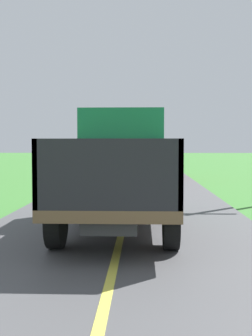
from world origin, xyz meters
TOP-DOWN VIEW (x-y plane):
  - banana_truck_near at (-0.09, 12.13)m, footprint 2.38×5.82m
  - banana_truck_far at (0.02, 27.50)m, footprint 2.38×5.81m

SIDE VIEW (x-z plane):
  - banana_truck_far at x=0.02m, z-range 0.07..2.87m
  - banana_truck_near at x=-0.09m, z-range 0.08..2.88m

